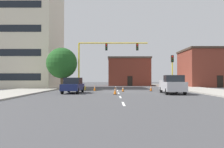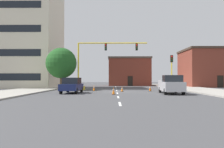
% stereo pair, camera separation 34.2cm
% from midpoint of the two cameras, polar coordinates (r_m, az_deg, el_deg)
% --- Properties ---
extents(ground_plane, '(160.00, 160.00, 0.00)m').
position_cam_midpoint_polar(ground_plane, '(29.09, 0.96, -4.35)').
color(ground_plane, '#424244').
extents(sidewalk_left, '(6.00, 56.00, 0.14)m').
position_cam_midpoint_polar(sidewalk_left, '(38.74, -17.08, -3.40)').
color(sidewalk_left, '#9E998E').
rests_on(sidewalk_left, ground_plane).
extents(sidewalk_right, '(6.00, 56.00, 0.14)m').
position_cam_midpoint_polar(sidewalk_right, '(39.09, 18.35, -3.37)').
color(sidewalk_right, '#9E998E').
rests_on(sidewalk_right, ground_plane).
extents(lane_stripe_seg_0, '(0.16, 2.40, 0.01)m').
position_cam_midpoint_polar(lane_stripe_seg_0, '(15.14, 2.00, -7.31)').
color(lane_stripe_seg_0, silver).
rests_on(lane_stripe_seg_0, ground_plane).
extents(lane_stripe_seg_1, '(0.16, 2.40, 0.01)m').
position_cam_midpoint_polar(lane_stripe_seg_1, '(20.61, 1.42, -5.67)').
color(lane_stripe_seg_1, silver).
rests_on(lane_stripe_seg_1, ground_plane).
extents(lane_stripe_seg_2, '(0.16, 2.40, 0.01)m').
position_cam_midpoint_polar(lane_stripe_seg_2, '(26.10, 1.09, -4.71)').
color(lane_stripe_seg_2, silver).
rests_on(lane_stripe_seg_2, ground_plane).
extents(lane_stripe_seg_3, '(0.16, 2.40, 0.01)m').
position_cam_midpoint_polar(lane_stripe_seg_3, '(31.59, 0.87, -4.09)').
color(lane_stripe_seg_3, silver).
rests_on(lane_stripe_seg_3, ground_plane).
extents(lane_stripe_seg_4, '(0.16, 2.40, 0.01)m').
position_cam_midpoint_polar(lane_stripe_seg_4, '(37.08, 0.72, -3.65)').
color(lane_stripe_seg_4, silver).
rests_on(lane_stripe_seg_4, ground_plane).
extents(lane_stripe_seg_5, '(0.16, 2.40, 0.01)m').
position_cam_midpoint_polar(lane_stripe_seg_5, '(42.57, 0.60, -3.33)').
color(lane_stripe_seg_5, silver).
rests_on(lane_stripe_seg_5, ground_plane).
extents(lane_stripe_seg_6, '(0.16, 2.40, 0.01)m').
position_cam_midpoint_polar(lane_stripe_seg_6, '(48.07, 0.51, -3.07)').
color(lane_stripe_seg_6, silver).
rests_on(lane_stripe_seg_6, ground_plane).
extents(building_tall_left, '(13.45, 11.87, 19.25)m').
position_cam_midpoint_polar(building_tall_left, '(45.67, -21.69, 9.04)').
color(building_tall_left, beige).
rests_on(building_tall_left, ground_plane).
extents(building_brick_center, '(9.77, 8.13, 6.54)m').
position_cam_midpoint_polar(building_brick_center, '(55.21, 3.77, 0.58)').
color(building_brick_center, brown).
rests_on(building_brick_center, ground_plane).
extents(building_row_right, '(10.34, 9.89, 7.49)m').
position_cam_midpoint_polar(building_row_right, '(50.47, 22.29, 1.36)').
color(building_row_right, brown).
rests_on(building_row_right, ground_plane).
extents(traffic_signal_gantry, '(10.78, 1.20, 6.83)m').
position_cam_midpoint_polar(traffic_signal_gantry, '(33.55, -6.06, 0.09)').
color(traffic_signal_gantry, yellow).
rests_on(traffic_signal_gantry, ground_plane).
extents(traffic_light_pole_right, '(0.32, 0.47, 4.80)m').
position_cam_midpoint_polar(traffic_light_pole_right, '(32.48, 14.11, 2.25)').
color(traffic_light_pole_right, yellow).
rests_on(traffic_light_pole_right, ground_plane).
extents(tree_left_near, '(4.38, 4.38, 6.04)m').
position_cam_midpoint_polar(tree_left_near, '(33.98, -12.63, 2.63)').
color(tree_left_near, brown).
rests_on(tree_left_near, ground_plane).
extents(pickup_truck_silver, '(2.31, 5.51, 1.99)m').
position_cam_midpoint_polar(pickup_truck_silver, '(25.89, 14.00, -2.56)').
color(pickup_truck_silver, '#BCBCC1').
rests_on(pickup_truck_silver, ground_plane).
extents(sedan_navy_near_left, '(2.05, 4.58, 1.74)m').
position_cam_midpoint_polar(sedan_navy_near_left, '(26.52, -10.04, -2.73)').
color(sedan_navy_near_left, navy).
rests_on(sedan_navy_near_left, ground_plane).
extents(traffic_cone_roadside_a, '(0.36, 0.36, 0.77)m').
position_cam_midpoint_polar(traffic_cone_roadside_a, '(23.86, 0.18, -4.15)').
color(traffic_cone_roadside_a, black).
rests_on(traffic_cone_roadside_a, ground_plane).
extents(traffic_cone_roadside_b, '(0.36, 0.36, 0.76)m').
position_cam_midpoint_polar(traffic_cone_roadside_b, '(30.64, 9.04, -3.48)').
color(traffic_cone_roadside_b, black).
rests_on(traffic_cone_roadside_b, ground_plane).
extents(traffic_cone_roadside_c, '(0.36, 0.36, 0.77)m').
position_cam_midpoint_polar(traffic_cone_roadside_c, '(30.96, -4.74, -3.45)').
color(traffic_cone_roadside_c, black).
rests_on(traffic_cone_roadside_c, ground_plane).
extents(traffic_cone_roadside_d, '(0.36, 0.36, 0.65)m').
position_cam_midpoint_polar(traffic_cone_roadside_d, '(29.07, 2.21, -3.72)').
color(traffic_cone_roadside_d, black).
rests_on(traffic_cone_roadside_d, ground_plane).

